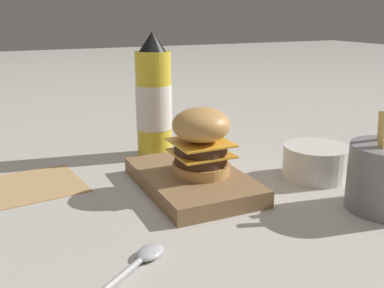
{
  "coord_description": "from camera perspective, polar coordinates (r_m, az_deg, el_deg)",
  "views": [
    {
      "loc": [
        0.6,
        -0.22,
        0.28
      ],
      "look_at": [
        -0.04,
        0.07,
        0.08
      ],
      "focal_mm": 42.0,
      "sensor_mm": 36.0,
      "label": 1
    }
  ],
  "objects": [
    {
      "name": "ground_plane",
      "position": [
        0.7,
        -4.31,
        -7.56
      ],
      "size": [
        6.0,
        6.0,
        0.0
      ],
      "primitive_type": "plane",
      "color": "#B7B2A8"
    },
    {
      "name": "serving_board",
      "position": [
        0.75,
        -0.0,
        -4.67
      ],
      "size": [
        0.25,
        0.16,
        0.03
      ],
      "color": "olive",
      "rests_on": "ground_plane"
    },
    {
      "name": "burger",
      "position": [
        0.72,
        1.16,
        0.41
      ],
      "size": [
        0.09,
        0.09,
        0.11
      ],
      "color": "tan",
      "rests_on": "serving_board"
    },
    {
      "name": "ketchup_bottle",
      "position": [
        0.9,
        -4.88,
        5.45
      ],
      "size": [
        0.07,
        0.07,
        0.25
      ],
      "color": "yellow",
      "rests_on": "ground_plane"
    },
    {
      "name": "side_bowl",
      "position": [
        0.82,
        15.44,
        -2.07
      ],
      "size": [
        0.11,
        0.11,
        0.06
      ],
      "color": "silver",
      "rests_on": "ground_plane"
    },
    {
      "name": "spoon",
      "position": [
        0.54,
        -6.71,
        -14.54
      ],
      "size": [
        0.11,
        0.14,
        0.01
      ],
      "rotation": [
        0.0,
        0.0,
        2.22
      ],
      "color": "#B2B2B7",
      "rests_on": "ground_plane"
    },
    {
      "name": "ketchup_puddle",
      "position": [
        0.99,
        0.96,
        0.02
      ],
      "size": [
        0.06,
        0.06,
        0.0
      ],
      "color": "#9E140F",
      "rests_on": "ground_plane"
    },
    {
      "name": "parchment_square",
      "position": [
        0.81,
        -19.58,
        -4.91
      ],
      "size": [
        0.18,
        0.18,
        0.0
      ],
      "color": "tan",
      "rests_on": "ground_plane"
    }
  ]
}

